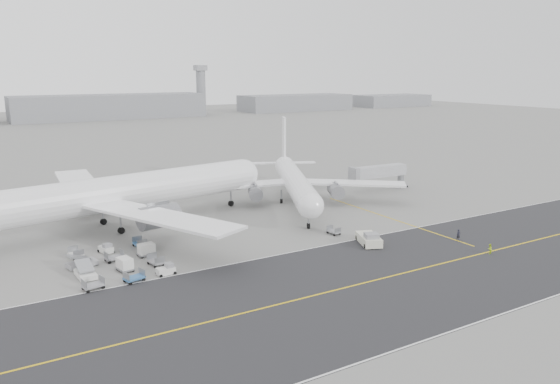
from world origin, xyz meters
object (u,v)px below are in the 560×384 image
pushback_tug (369,239)px  jet_bridge (379,173)px  airliner_a (112,194)px  ground_crew_b (490,249)px  control_tower (201,89)px  ground_crew_a (458,235)px  airliner_b (295,181)px

pushback_tug → jet_bridge: (29.11, 31.38, 3.28)m
airliner_a → ground_crew_b: size_ratio=40.34×
control_tower → ground_crew_b: bearing=-104.0°
airliner_a → ground_crew_a: size_ratio=33.81×
airliner_a → ground_crew_b: (46.79, -43.99, -5.66)m
control_tower → airliner_a: bearing=-116.2°
airliner_a → jet_bridge: airliner_a is taller
airliner_a → airliner_b: airliner_a is taller
airliner_a → jet_bridge: bearing=-99.1°
airliner_b → ground_crew_b: 44.64m
airliner_b → jet_bridge: bearing=27.2°
control_tower → airliner_a: (-117.70, -239.61, -9.80)m
jet_bridge → ground_crew_a: size_ratio=8.39×
control_tower → ground_crew_b: size_ratio=19.51×
ground_crew_a → ground_crew_b: 7.41m
airliner_b → ground_crew_a: (9.70, -36.34, -3.88)m
ground_crew_a → ground_crew_b: size_ratio=1.19×
jet_bridge → ground_crew_b: jet_bridge is taller
ground_crew_a → jet_bridge: bearing=81.8°
pushback_tug → ground_crew_a: pushback_tug is taller
control_tower → airliner_b: (-79.37, -239.96, -11.42)m
control_tower → pushback_tug: size_ratio=3.96×
jet_bridge → ground_crew_a: bearing=-109.0°
jet_bridge → ground_crew_b: 47.56m
airliner_b → ground_crew_a: airliner_b is taller
airliner_b → jet_bridge: 24.45m
pushback_tug → ground_crew_a: bearing=-0.7°
airliner_b → pushback_tug: airliner_b is taller
airliner_a → ground_crew_a: bearing=-137.1°
pushback_tug → ground_crew_a: (14.39, -5.99, 0.03)m
control_tower → airliner_b: control_tower is taller
control_tower → ground_crew_a: (-69.67, -276.29, -15.30)m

